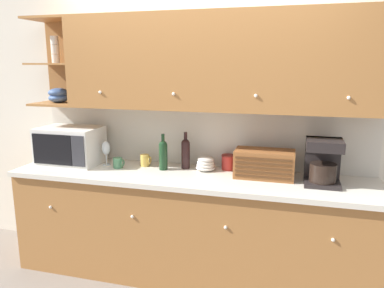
{
  "coord_description": "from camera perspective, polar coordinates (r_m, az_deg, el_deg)",
  "views": [
    {
      "loc": [
        0.81,
        -3.15,
        1.79
      ],
      "look_at": [
        0.0,
        -0.22,
        1.14
      ],
      "focal_mm": 35.0,
      "sensor_mm": 36.0,
      "label": 1
    }
  ],
  "objects": [
    {
      "name": "ground_plane",
      "position": [
        3.71,
        0.95,
        -16.71
      ],
      "size": [
        24.0,
        24.0,
        0.0
      ],
      "primitive_type": "plane",
      "color": "slate"
    },
    {
      "name": "wall_back",
      "position": [
        3.31,
        1.16,
        3.63
      ],
      "size": [
        5.36,
        0.06,
        2.6
      ],
      "color": "silver",
      "rests_on": "ground_plane"
    },
    {
      "name": "counter_unit",
      "position": [
        3.24,
        -0.46,
        -12.29
      ],
      "size": [
        2.98,
        0.66,
        0.9
      ],
      "color": "#A36B38",
      "rests_on": "ground_plane"
    },
    {
      "name": "backsplash_panel",
      "position": [
        3.3,
        0.99,
        1.2
      ],
      "size": [
        2.96,
        0.01,
        0.52
      ],
      "color": "silver",
      "rests_on": "counter_unit"
    },
    {
      "name": "upper_cabinets",
      "position": [
        3.03,
        3.35,
        12.33
      ],
      "size": [
        2.96,
        0.38,
        0.76
      ],
      "color": "#A36B38",
      "rests_on": "backsplash_panel"
    },
    {
      "name": "microwave",
      "position": [
        3.55,
        -18.06,
        -0.22
      ],
      "size": [
        0.54,
        0.38,
        0.33
      ],
      "color": "silver",
      "rests_on": "counter_unit"
    },
    {
      "name": "wine_glass",
      "position": [
        3.41,
        -12.98,
        -0.73
      ],
      "size": [
        0.07,
        0.07,
        0.22
      ],
      "color": "silver",
      "rests_on": "counter_unit"
    },
    {
      "name": "mug_blue_second",
      "position": [
        3.31,
        -11.19,
        -2.84
      ],
      "size": [
        0.09,
        0.08,
        0.09
      ],
      "color": "#4C845B",
      "rests_on": "counter_unit"
    },
    {
      "name": "mug",
      "position": [
        3.33,
        -7.13,
        -2.48
      ],
      "size": [
        0.09,
        0.08,
        0.1
      ],
      "color": "gold",
      "rests_on": "counter_unit"
    },
    {
      "name": "wine_bottle",
      "position": [
        3.19,
        -4.41,
        -1.48
      ],
      "size": [
        0.07,
        0.07,
        0.31
      ],
      "color": "#19381E",
      "rests_on": "counter_unit"
    },
    {
      "name": "second_wine_bottle",
      "position": [
        3.22,
        -0.98,
        -1.26
      ],
      "size": [
        0.07,
        0.07,
        0.32
      ],
      "color": "black",
      "rests_on": "counter_unit"
    },
    {
      "name": "bowl_stack_on_counter",
      "position": [
        3.18,
        2.09,
        -3.06
      ],
      "size": [
        0.17,
        0.17,
        0.12
      ],
      "color": "silver",
      "rests_on": "counter_unit"
    },
    {
      "name": "storage_canister",
      "position": [
        3.21,
        5.53,
        -2.77
      ],
      "size": [
        0.12,
        0.12,
        0.13
      ],
      "color": "#B22D28",
      "rests_on": "counter_unit"
    },
    {
      "name": "bread_box",
      "position": [
        3.03,
        10.97,
        -2.98
      ],
      "size": [
        0.46,
        0.25,
        0.22
      ],
      "color": "brown",
      "rests_on": "counter_unit"
    },
    {
      "name": "coffee_maker",
      "position": [
        2.96,
        19.35,
        -2.56
      ],
      "size": [
        0.26,
        0.26,
        0.34
      ],
      "color": "black",
      "rests_on": "counter_unit"
    }
  ]
}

